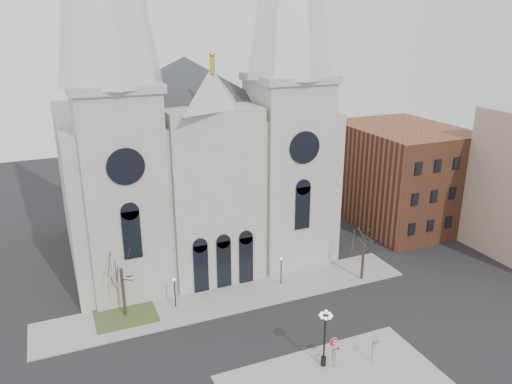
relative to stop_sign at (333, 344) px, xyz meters
name	(u,v)px	position (x,y,z in m)	size (l,w,h in m)	color
ground	(276,359)	(-4.25, 2.33, -1.89)	(160.00, 160.00, 0.00)	black
sidewalk_far	(232,298)	(-4.25, 13.33, -1.82)	(40.00, 6.00, 0.14)	gray
grass_patch	(126,315)	(-15.25, 14.33, -1.80)	(6.00, 5.00, 0.18)	#374E21
cathedral	(194,108)	(-4.25, 25.19, 16.59)	(33.00, 26.66, 54.00)	#A09C95
bg_building_brick	(401,175)	(25.75, 24.33, 5.11)	(14.00, 18.00, 14.00)	brown
tree_left	(121,266)	(-15.25, 14.33, 3.70)	(3.20, 3.20, 7.50)	black
tree_right	(364,244)	(10.75, 11.33, 2.58)	(3.20, 3.20, 6.00)	black
ped_lamp_left	(175,288)	(-10.25, 13.83, 0.44)	(0.32, 0.32, 3.26)	black
ped_lamp_right	(281,266)	(1.75, 13.83, 0.44)	(0.32, 0.32, 3.26)	black
stop_sign	(333,344)	(0.00, 0.00, 0.00)	(0.85, 0.27, 2.45)	slate
globe_lamp	(325,331)	(-0.98, -0.13, 1.66)	(1.43, 1.43, 5.43)	black
one_way_sign	(335,354)	(-0.27, -0.74, -0.43)	(0.81, 0.29, 1.91)	slate
street_name_sign	(373,349)	(3.19, -1.30, -0.51)	(0.66, 0.13, 2.08)	slate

